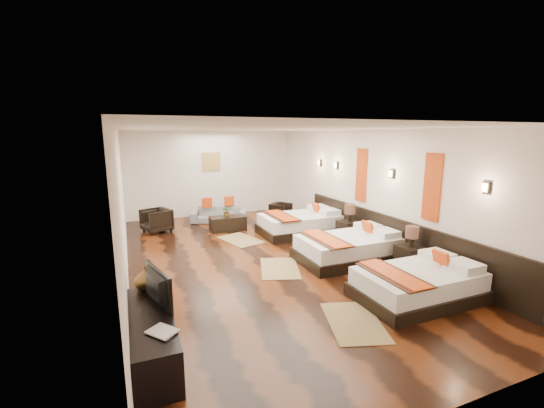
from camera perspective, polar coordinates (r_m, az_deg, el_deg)
name	(u,v)px	position (r m, az deg, el deg)	size (l,w,h in m)	color
floor	(263,259)	(7.86, -1.44, -8.86)	(5.50, 9.50, 0.01)	black
ceiling	(262,129)	(7.39, -1.55, 12.01)	(5.50, 9.50, 0.01)	white
back_wall	(211,174)	(12.01, -9.72, 4.85)	(5.50, 0.01, 2.80)	silver
left_wall	(122,206)	(7.01, -22.95, -0.35)	(0.01, 9.50, 2.80)	silver
right_wall	(369,189)	(8.85, 15.36, 2.39)	(0.01, 9.50, 2.80)	silver
headboard_panel	(388,235)	(8.42, 18.15, -4.84)	(0.08, 6.60, 0.90)	black
bed_near	(419,284)	(6.47, 22.55, -11.76)	(2.03, 1.28, 0.77)	black
bed_mid	(349,248)	(7.89, 12.27, -6.88)	(2.15, 1.35, 0.82)	black
bed_far	(301,223)	(9.77, 4.63, -3.13)	(2.16, 1.36, 0.82)	black
nightstand_a	(410,256)	(7.60, 21.36, -7.76)	(0.47, 0.47, 0.93)	black
nightstand_b	(349,229)	(9.14, 12.29, -3.97)	(0.50, 0.50, 0.98)	black
jute_mat_near	(354,322)	(5.57, 13.05, -17.99)	(0.75, 1.20, 0.01)	olive
jute_mat_mid	(280,268)	(7.35, 1.24, -10.27)	(0.75, 1.20, 0.01)	olive
jute_mat_far	(241,240)	(9.26, -5.08, -5.73)	(0.75, 1.20, 0.01)	olive
tv_console	(152,336)	(4.84, -18.73, -19.47)	(0.50, 1.80, 0.55)	black
tv	(152,288)	(4.84, -18.74, -12.65)	(0.83, 0.11, 0.48)	black
book	(154,337)	(4.23, -18.43, -19.65)	(0.23, 0.31, 0.03)	black
figurine	(146,278)	(5.37, -19.67, -11.11)	(0.32, 0.32, 0.34)	brown
sofa	(219,214)	(11.15, -8.59, -1.63)	(1.67, 0.65, 0.49)	slate
armchair_left	(156,220)	(10.39, -18.12, -2.53)	(0.70, 0.72, 0.66)	black
armchair_right	(281,211)	(11.35, 1.43, -1.16)	(0.57, 0.59, 0.53)	black
coffee_table	(228,223)	(10.17, -7.14, -3.09)	(1.00, 0.50, 0.40)	black
table_plant	(227,211)	(10.12, -7.27, -1.14)	(0.27, 0.23, 0.30)	#295F1F
orange_panel_a	(432,187)	(7.41, 24.37, 2.48)	(0.04, 0.40, 1.30)	#D86014
orange_panel_b	(361,175)	(9.04, 14.20, 4.54)	(0.04, 0.40, 1.30)	#D86014
sconce_near	(486,187)	(6.68, 31.18, 2.30)	(0.07, 0.12, 0.18)	black
sconce_mid	(392,174)	(8.16, 18.72, 4.66)	(0.07, 0.12, 0.18)	black
sconce_far	(336,165)	(9.91, 10.31, 6.13)	(0.07, 0.12, 0.18)	black
sconce_lounge	(320,163)	(10.67, 7.69, 6.56)	(0.07, 0.12, 0.18)	black
gold_artwork	(211,162)	(11.95, -9.76, 6.75)	(0.60, 0.04, 0.60)	#AD873F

